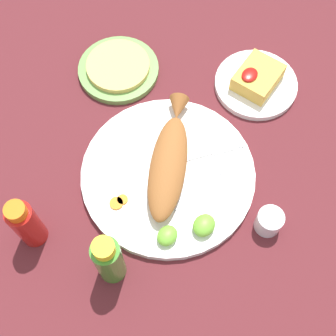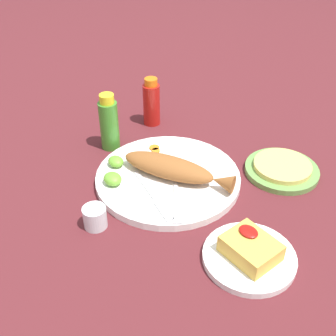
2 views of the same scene
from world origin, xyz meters
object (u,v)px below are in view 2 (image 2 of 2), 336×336
at_px(fork_near, 176,198).
at_px(side_plate_fries, 249,257).
at_px(fried_fish, 174,168).
at_px(fork_far, 154,198).
at_px(tortilla_plate, 282,170).
at_px(hot_sauce_bottle_red, 151,103).
at_px(salt_cup, 95,218).
at_px(hot_sauce_bottle_green, 109,123).
at_px(main_plate, 168,178).

height_order(fork_near, side_plate_fries, fork_near).
height_order(fried_fish, fork_far, fried_fish).
xyz_separation_m(side_plate_fries, tortilla_plate, (0.14, -0.27, 0.00)).
relative_size(fork_far, hot_sauce_bottle_red, 1.34).
xyz_separation_m(fried_fish, hot_sauce_bottle_red, (0.25, -0.13, 0.02)).
relative_size(fork_far, tortilla_plate, 1.04).
relative_size(salt_cup, tortilla_plate, 0.28).
bearing_deg(fried_fish, side_plate_fries, 145.62).
bearing_deg(hot_sauce_bottle_red, tortilla_plate, -165.21).
bearing_deg(side_plate_fries, hot_sauce_bottle_green, -0.76).
relative_size(hot_sauce_bottle_green, salt_cup, 3.08).
relative_size(salt_cup, side_plate_fries, 0.28).
xyz_separation_m(fried_fish, hot_sauce_bottle_green, (0.22, 0.03, 0.03)).
xyz_separation_m(fork_near, hot_sauce_bottle_red, (0.32, -0.17, 0.04)).
distance_m(hot_sauce_bottle_green, salt_cup, 0.30).
distance_m(main_plate, hot_sauce_bottle_green, 0.22).
height_order(fork_near, hot_sauce_bottle_red, hot_sauce_bottle_red).
bearing_deg(hot_sauce_bottle_green, fork_far, 168.87).
bearing_deg(fried_fish, tortilla_plate, -146.78).
distance_m(salt_cup, side_plate_fries, 0.32).
bearing_deg(hot_sauce_bottle_red, main_plate, 150.97).
height_order(fried_fish, hot_sauce_bottle_red, hot_sauce_bottle_red).
bearing_deg(main_plate, fried_fish, -153.58).
distance_m(salt_cup, tortilla_plate, 0.46).
height_order(hot_sauce_bottle_red, salt_cup, hot_sauce_bottle_red).
height_order(main_plate, side_plate_fries, main_plate).
bearing_deg(fork_near, tortilla_plate, 113.49).
bearing_deg(side_plate_fries, hot_sauce_bottle_red, -17.44).
xyz_separation_m(hot_sauce_bottle_red, side_plate_fries, (-0.52, 0.16, -0.06)).
bearing_deg(tortilla_plate, hot_sauce_bottle_green, 36.25).
relative_size(fork_near, hot_sauce_bottle_green, 1.02).
distance_m(fork_near, tortilla_plate, 0.28).
distance_m(fork_near, hot_sauce_bottle_red, 0.36).
bearing_deg(side_plate_fries, fork_far, 10.41).
height_order(fried_fish, side_plate_fries, fried_fish).
bearing_deg(hot_sauce_bottle_red, hot_sauce_bottle_green, 101.10).
bearing_deg(side_plate_fries, fried_fish, -7.96).
bearing_deg(main_plate, side_plate_fries, 173.62).
distance_m(fork_far, side_plate_fries, 0.24).
bearing_deg(fried_fish, hot_sauce_bottle_green, -18.29).
bearing_deg(hot_sauce_bottle_red, fried_fish, 153.31).
xyz_separation_m(hot_sauce_bottle_green, salt_cup, (-0.23, 0.18, -0.05)).
distance_m(side_plate_fries, tortilla_plate, 0.30).
distance_m(fork_far, salt_cup, 0.14).
xyz_separation_m(fork_near, tortilla_plate, (-0.07, -0.27, -0.01)).
relative_size(fried_fish, hot_sauce_bottle_red, 1.93).
bearing_deg(salt_cup, fork_far, -100.20).
relative_size(hot_sauce_bottle_green, tortilla_plate, 0.86).
xyz_separation_m(fork_near, fork_far, (0.03, 0.04, 0.00)).
xyz_separation_m(hot_sauce_bottle_green, tortilla_plate, (-0.35, -0.26, -0.06)).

